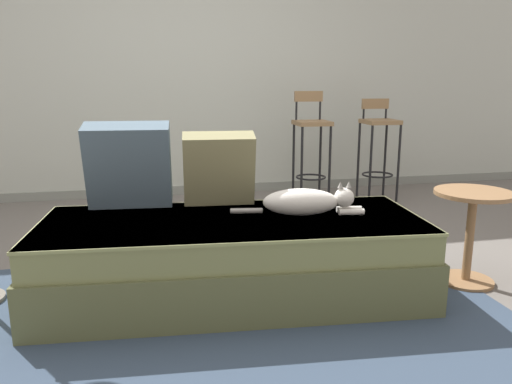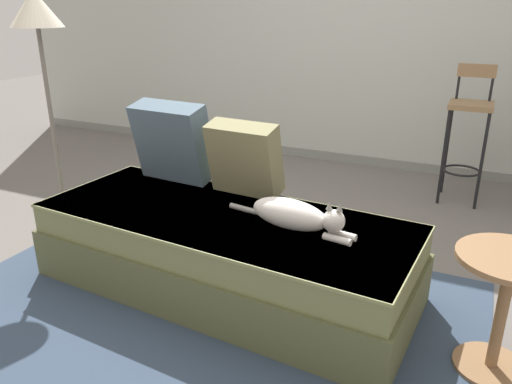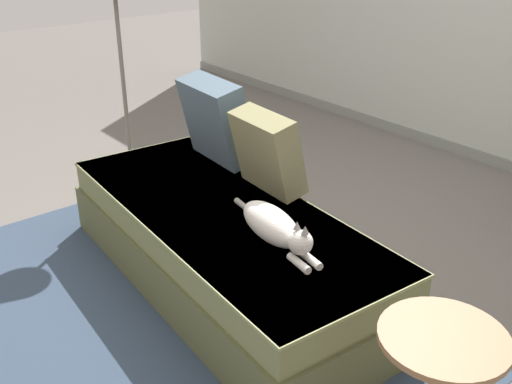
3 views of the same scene
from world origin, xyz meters
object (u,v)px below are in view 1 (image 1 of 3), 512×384
Objects in this scene: throw_pillow_middle at (219,169)px; side_table at (471,224)px; cat at (306,202)px; couch at (233,257)px; bar_stool_by_doorway at (379,139)px; bar_stool_near_window at (311,139)px; throw_pillow_corner at (129,165)px.

throw_pillow_middle is 0.79× the size of side_table.
throw_pillow_middle is 0.60× the size of cat.
couch is 1.40m from side_table.
bar_stool_near_window is at bearing 179.91° from bar_stool_by_doorway.
bar_stool_near_window is 1.08× the size of bar_stool_by_doorway.
side_table is (1.93, -0.47, -0.34)m from throw_pillow_corner.
throw_pillow_corner is 2.02m from side_table.
throw_pillow_middle is 0.41× the size of bar_stool_near_window.
bar_stool_by_doorway is (1.38, 1.99, 0.09)m from cat.
side_table is (1.41, -0.43, -0.30)m from throw_pillow_middle.
cat is 2.11m from bar_stool_near_window.
bar_stool_by_doorway is at bearing 55.40° from cat.
bar_stool_by_doorway is (0.70, -0.00, -0.02)m from bar_stool_near_window.
throw_pillow_middle is at bearing 94.91° from couch.
throw_pillow_middle is (0.52, -0.04, -0.03)m from throw_pillow_corner.
couch is 2.91× the size of cat.
throw_pillow_corner is 0.51× the size of bar_stool_by_doorway.
couch is 3.84× the size of side_table.
cat is at bearing -36.91° from throw_pillow_middle.
throw_pillow_corner is at bearing 146.33° from couch.
couch is 2.31m from bar_stool_near_window.
throw_pillow_corner is at bearing 158.94° from cat.
throw_pillow_corner is 0.91× the size of side_table.
couch is 2.15× the size of bar_stool_by_doorway.
throw_pillow_corner is 0.69× the size of cat.
bar_stool_by_doorway reaches higher than throw_pillow_corner.
side_table is (0.29, -2.09, -0.26)m from bar_stool_near_window.
cat is at bearing 174.26° from side_table.
cat is (0.41, -0.01, 0.29)m from couch.
bar_stool_by_doorway reaches higher than throw_pillow_middle.
bar_stool_near_window reaches higher than throw_pillow_corner.
cat is 0.99m from side_table.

